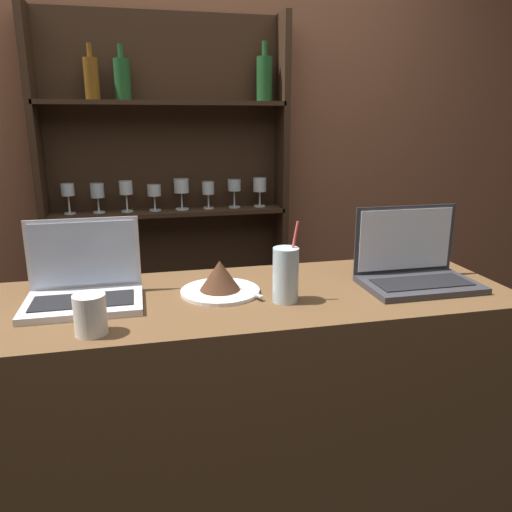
% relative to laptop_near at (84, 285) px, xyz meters
% --- Properties ---
extents(bar_counter, '(1.66, 0.52, 1.05)m').
position_rel_laptop_near_xyz_m(bar_counter, '(0.34, -0.04, -0.57)').
color(bar_counter, brown).
rests_on(bar_counter, ground_plane).
extents(back_wall, '(7.00, 0.06, 2.70)m').
position_rel_laptop_near_xyz_m(back_wall, '(0.34, 1.17, 0.26)').
color(back_wall, brown).
rests_on(back_wall, ground_plane).
extents(back_shelf, '(1.13, 0.18, 1.98)m').
position_rel_laptop_near_xyz_m(back_shelf, '(0.29, 1.09, -0.06)').
color(back_shelf, '#332114').
rests_on(back_shelf, ground_plane).
extents(laptop_near, '(0.30, 0.21, 0.21)m').
position_rel_laptop_near_xyz_m(laptop_near, '(0.00, 0.00, 0.00)').
color(laptop_near, silver).
rests_on(laptop_near, bar_counter).
extents(laptop_far, '(0.32, 0.21, 0.22)m').
position_rel_laptop_near_xyz_m(laptop_far, '(0.92, -0.06, 0.00)').
color(laptop_far, '#333338').
rests_on(laptop_far, bar_counter).
extents(cake_plate, '(0.22, 0.22, 0.09)m').
position_rel_laptop_near_xyz_m(cake_plate, '(0.36, -0.01, -0.01)').
color(cake_plate, white).
rests_on(cake_plate, bar_counter).
extents(water_glass, '(0.07, 0.07, 0.21)m').
position_rel_laptop_near_xyz_m(water_glass, '(0.52, -0.12, 0.03)').
color(water_glass, silver).
rests_on(water_glass, bar_counter).
extents(coffee_cup, '(0.07, 0.07, 0.09)m').
position_rel_laptop_near_xyz_m(coffee_cup, '(0.03, -0.22, -0.00)').
color(coffee_cup, silver).
rests_on(coffee_cup, bar_counter).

